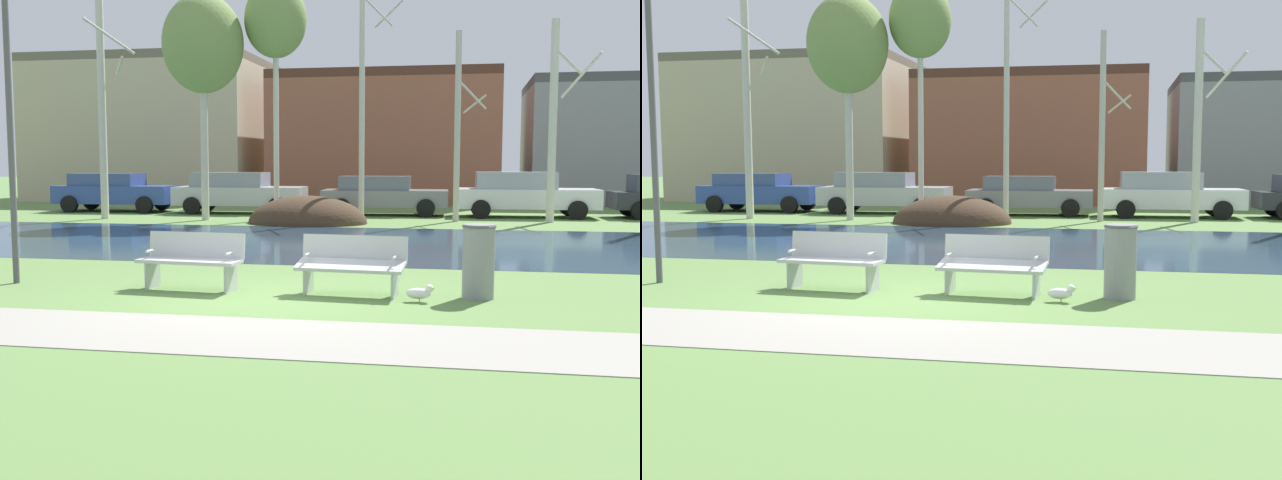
% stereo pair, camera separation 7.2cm
% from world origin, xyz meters
% --- Properties ---
extents(ground_plane, '(120.00, 120.00, 0.00)m').
position_xyz_m(ground_plane, '(0.00, 10.00, 0.00)').
color(ground_plane, '#5B7F42').
extents(paved_path_strip, '(60.00, 1.87, 0.01)m').
position_xyz_m(paved_path_strip, '(0.00, -2.15, 0.01)').
color(paved_path_strip, gray).
rests_on(paved_path_strip, ground).
extents(river_band, '(80.00, 8.15, 0.01)m').
position_xyz_m(river_band, '(0.00, 7.68, 0.00)').
color(river_band, '#284256').
rests_on(river_band, ground).
extents(soil_mound, '(3.78, 2.88, 1.74)m').
position_xyz_m(soil_mound, '(-2.01, 13.04, 0.00)').
color(soil_mound, '#423021').
rests_on(soil_mound, ground).
extents(bench_left, '(1.64, 0.70, 0.87)m').
position_xyz_m(bench_left, '(-1.23, 0.70, 0.47)').
color(bench_left, '#B2B5B7').
rests_on(bench_left, ground).
extents(bench_right, '(1.64, 0.70, 0.87)m').
position_xyz_m(bench_right, '(1.25, 0.70, 0.47)').
color(bench_right, '#B2B5B7').
rests_on(bench_right, ground).
extents(trash_bin, '(0.48, 0.48, 1.07)m').
position_xyz_m(trash_bin, '(3.08, 0.75, 0.55)').
color(trash_bin, gray).
rests_on(trash_bin, ground).
extents(seagull, '(0.42, 0.15, 0.25)m').
position_xyz_m(seagull, '(2.28, 0.31, 0.13)').
color(seagull, white).
rests_on(seagull, ground).
extents(streetlamp, '(0.32, 0.32, 5.81)m').
position_xyz_m(streetlamp, '(-4.25, 0.74, 3.83)').
color(streetlamp, '#4C4C51').
rests_on(streetlamp, ground).
extents(birch_far_left, '(1.42, 2.15, 7.46)m').
position_xyz_m(birch_far_left, '(-9.07, 13.51, 3.82)').
color(birch_far_left, beige).
rests_on(birch_far_left, ground).
extents(birch_left, '(2.64, 2.64, 7.33)m').
position_xyz_m(birch_left, '(-5.57, 13.63, 5.68)').
color(birch_left, beige).
rests_on(birch_left, ground).
extents(birch_center_left, '(2.04, 2.04, 8.35)m').
position_xyz_m(birch_center_left, '(-3.33, 14.32, 6.45)').
color(birch_center_left, beige).
rests_on(birch_center_left, ground).
extents(birch_center, '(1.42, 2.34, 8.53)m').
position_xyz_m(birch_center, '(-0.48, 14.59, 4.38)').
color(birch_center, beige).
rests_on(birch_center, ground).
extents(birch_center_right, '(1.00, 1.79, 6.05)m').
position_xyz_m(birch_center_right, '(2.59, 14.66, 3.07)').
color(birch_center_right, '#BCB7A8').
rests_on(birch_center_right, ground).
extents(birch_right, '(1.57, 2.24, 6.35)m').
position_xyz_m(birch_right, '(5.57, 14.89, 3.27)').
color(birch_right, beige).
rests_on(birch_right, ground).
extents(parked_van_nearest_blue, '(4.57, 2.17, 1.46)m').
position_xyz_m(parked_van_nearest_blue, '(-10.46, 17.05, 0.78)').
color(parked_van_nearest_blue, '#2D4793').
rests_on(parked_van_nearest_blue, ground).
extents(parked_sedan_second_silver, '(4.84, 2.21, 1.52)m').
position_xyz_m(parked_sedan_second_silver, '(-5.48, 16.96, 0.80)').
color(parked_sedan_second_silver, '#B2B5BC').
rests_on(parked_sedan_second_silver, ground).
extents(parked_hatch_third_grey, '(4.51, 2.19, 1.40)m').
position_xyz_m(parked_hatch_third_grey, '(-0.08, 17.05, 0.75)').
color(parked_hatch_third_grey, slate).
rests_on(parked_hatch_third_grey, ground).
extents(parked_wagon_fourth_white, '(4.83, 2.22, 1.57)m').
position_xyz_m(parked_wagon_fourth_white, '(4.82, 16.96, 0.82)').
color(parked_wagon_fourth_white, silver).
rests_on(parked_wagon_fourth_white, ground).
extents(building_beige_block, '(10.85, 8.60, 6.94)m').
position_xyz_m(building_beige_block, '(-12.54, 26.61, 3.47)').
color(building_beige_block, '#BCAD8E').
rests_on(building_beige_block, ground).
extents(building_brick_low, '(10.30, 6.49, 5.96)m').
position_xyz_m(building_brick_low, '(-0.83, 25.85, 2.98)').
color(building_brick_low, brown).
rests_on(building_brick_low, ground).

